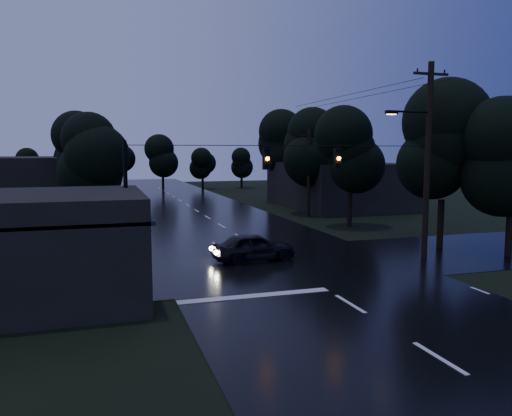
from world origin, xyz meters
TOP-DOWN VIEW (x-y plane):
  - ground at (0.00, 0.00)m, footprint 160.00×160.00m
  - main_road at (0.00, 30.00)m, footprint 12.00×120.00m
  - cross_street at (0.00, 12.00)m, footprint 60.00×9.00m
  - building_far_right at (14.00, 34.00)m, footprint 10.00×14.00m
  - building_far_left at (-14.00, 40.00)m, footprint 10.00×16.00m
  - utility_pole_main at (7.41, 11.00)m, footprint 3.50×0.30m
  - utility_pole_far at (8.30, 28.00)m, footprint 2.00×0.30m
  - anchor_pole_left at (-7.50, 11.00)m, footprint 0.18×0.18m
  - span_signals at (0.56, 10.99)m, footprint 15.00×0.37m
  - tree_corner_near at (10.00, 13.00)m, footprint 4.48×4.48m
  - tree_left_a at (-9.00, 22.00)m, footprint 3.92×3.92m
  - tree_left_b at (-9.60, 30.00)m, footprint 4.20×4.20m
  - tree_left_c at (-10.20, 40.00)m, footprint 4.48×4.48m
  - tree_right_a at (9.00, 22.00)m, footprint 4.20×4.20m
  - tree_right_b at (9.60, 30.00)m, footprint 4.48×4.48m
  - tree_right_c at (10.20, 40.00)m, footprint 4.76×4.76m
  - car at (-1.19, 13.02)m, footprint 4.30×2.01m

SIDE VIEW (x-z plane):
  - ground at x=0.00m, z-range 0.00..0.00m
  - main_road at x=0.00m, z-range -0.01..0.01m
  - cross_street at x=0.00m, z-range -0.01..0.01m
  - car at x=-1.19m, z-range 0.00..1.43m
  - building_far_right at x=14.00m, z-range 0.00..4.40m
  - building_far_left at x=-14.00m, z-range 0.00..5.00m
  - anchor_pole_left at x=-7.50m, z-range 0.00..6.00m
  - utility_pole_far at x=8.30m, z-range 0.13..7.63m
  - tree_left_a at x=-9.00m, z-range 1.11..9.37m
  - span_signals at x=0.56m, z-range 4.69..5.80m
  - utility_pole_main at x=7.41m, z-range 0.26..10.26m
  - tree_left_b at x=-9.60m, z-range 1.19..10.04m
  - tree_right_a at x=9.00m, z-range 1.19..10.04m
  - tree_corner_near at x=10.00m, z-range 1.27..10.71m
  - tree_left_c at x=-10.20m, z-range 1.27..10.71m
  - tree_right_b at x=9.60m, z-range 1.27..10.71m
  - tree_right_c at x=10.20m, z-range 1.35..11.38m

